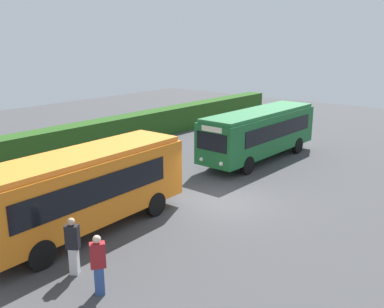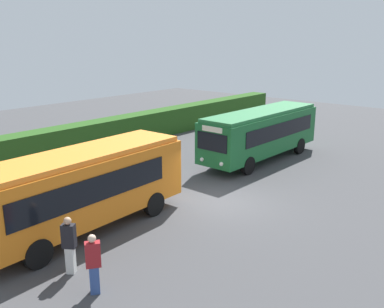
% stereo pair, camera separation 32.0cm
% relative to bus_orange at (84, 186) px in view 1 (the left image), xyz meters
% --- Properties ---
extents(ground_plane, '(64.00, 64.00, 0.00)m').
position_rel_bus_orange_xyz_m(ground_plane, '(5.67, -2.31, -1.79)').
color(ground_plane, '#424244').
extents(bus_orange, '(8.88, 2.71, 3.10)m').
position_rel_bus_orange_xyz_m(bus_orange, '(0.00, 0.00, 0.00)').
color(bus_orange, orange).
rests_on(bus_orange, ground_plane).
extents(bus_green, '(9.47, 2.54, 3.00)m').
position_rel_bus_orange_xyz_m(bus_green, '(12.77, 0.12, -0.05)').
color(bus_green, '#19602D').
rests_on(bus_green, ground_plane).
extents(person_left, '(0.50, 0.46, 1.84)m').
position_rel_bus_orange_xyz_m(person_left, '(-2.35, -3.73, -0.82)').
color(person_left, '#334C8C').
rests_on(person_left, ground_plane).
extents(person_center, '(0.44, 0.48, 1.88)m').
position_rel_bus_orange_xyz_m(person_center, '(-2.16, -2.26, -0.78)').
color(person_center, silver).
rests_on(person_center, ground_plane).
extents(person_right, '(0.40, 0.46, 1.67)m').
position_rel_bus_orange_xyz_m(person_right, '(-2.10, 1.88, -0.91)').
color(person_right, maroon).
rests_on(person_right, ground_plane).
extents(person_far, '(0.51, 0.48, 1.71)m').
position_rel_bus_orange_xyz_m(person_far, '(-1.07, 2.05, -0.89)').
color(person_far, silver).
rests_on(person_far, ground_plane).
extents(hedge_row, '(44.00, 1.47, 1.91)m').
position_rel_bus_orange_xyz_m(hedge_row, '(5.67, 9.51, -0.84)').
color(hedge_row, '#27511B').
rests_on(hedge_row, ground_plane).
extents(traffic_cone, '(0.36, 0.36, 0.60)m').
position_rel_bus_orange_xyz_m(traffic_cone, '(19.01, 5.00, -1.49)').
color(traffic_cone, orange).
rests_on(traffic_cone, ground_plane).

